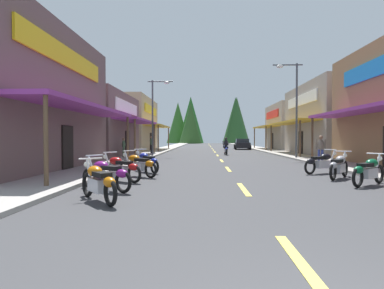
# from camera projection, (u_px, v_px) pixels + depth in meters

# --- Properties ---
(ground) EXTENTS (10.17, 98.56, 0.10)m
(ground) POSITION_uv_depth(u_px,v_px,m) (214.00, 152.00, 36.05)
(ground) COLOR #38383A
(sidewalk_left) EXTENTS (2.41, 98.56, 0.12)m
(sidewalk_left) POSITION_uv_depth(u_px,v_px,m) (159.00, 151.00, 36.28)
(sidewalk_left) COLOR #9E9991
(sidewalk_left) RESTS_ON ground
(sidewalk_right) EXTENTS (2.41, 98.56, 0.12)m
(sidewalk_right) POSITION_uv_depth(u_px,v_px,m) (270.00, 151.00, 35.82)
(sidewalk_right) COLOR #9E9991
(sidewalk_right) RESTS_ON ground
(centerline_dashes) EXTENTS (0.16, 75.16, 0.01)m
(centerline_dashes) POSITION_uv_depth(u_px,v_px,m) (213.00, 150.00, 39.77)
(centerline_dashes) COLOR #E0C64C
(centerline_dashes) RESTS_ON ground
(storefront_left_middle) EXTENTS (10.74, 9.93, 5.14)m
(storefront_left_middle) POSITION_uv_depth(u_px,v_px,m) (73.00, 125.00, 26.18)
(storefront_left_middle) COLOR brown
(storefront_left_middle) RESTS_ON ground
(storefront_left_far) EXTENTS (10.50, 11.22, 6.17)m
(storefront_left_far) POSITION_uv_depth(u_px,v_px,m) (115.00, 125.00, 37.93)
(storefront_left_far) COLOR tan
(storefront_left_far) RESTS_ON ground
(storefront_right_middle) EXTENTS (8.73, 11.59, 6.25)m
(storefront_right_middle) POSITION_uv_depth(u_px,v_px,m) (340.00, 120.00, 28.21)
(storefront_right_middle) COLOR gray
(storefront_right_middle) RESTS_ON ground
(storefront_right_far) EXTENTS (9.01, 9.56, 5.70)m
(storefront_right_far) POSITION_uv_depth(u_px,v_px,m) (301.00, 127.00, 40.11)
(storefront_right_far) COLOR gray
(storefront_right_far) RESTS_ON ground
(streetlamp_left) EXTENTS (2.12, 0.30, 6.34)m
(streetlamp_left) POSITION_uv_depth(u_px,v_px,m) (156.00, 107.00, 26.69)
(streetlamp_left) COLOR #474C51
(streetlamp_left) RESTS_ON ground
(streetlamp_right) EXTENTS (2.12, 0.30, 6.87)m
(streetlamp_right) POSITION_uv_depth(u_px,v_px,m) (292.00, 98.00, 22.89)
(streetlamp_right) COLOR #474C51
(streetlamp_right) RESTS_ON ground
(motorcycle_parked_right_2) EXTENTS (1.72, 1.43, 1.04)m
(motorcycle_parked_right_2) POSITION_uv_depth(u_px,v_px,m) (369.00, 170.00, 10.31)
(motorcycle_parked_right_2) COLOR black
(motorcycle_parked_right_2) RESTS_ON ground
(motorcycle_parked_right_3) EXTENTS (1.40, 1.74, 1.04)m
(motorcycle_parked_right_3) POSITION_uv_depth(u_px,v_px,m) (339.00, 166.00, 12.05)
(motorcycle_parked_right_3) COLOR black
(motorcycle_parked_right_3) RESTS_ON ground
(motorcycle_parked_right_4) EXTENTS (1.90, 1.16, 1.04)m
(motorcycle_parked_right_4) POSITION_uv_depth(u_px,v_px,m) (322.00, 162.00, 13.70)
(motorcycle_parked_right_4) COLOR black
(motorcycle_parked_right_4) RESTS_ON ground
(motorcycle_parked_left_0) EXTENTS (1.43, 1.72, 1.04)m
(motorcycle_parked_left_0) POSITION_uv_depth(u_px,v_px,m) (98.00, 182.00, 7.72)
(motorcycle_parked_left_0) COLOR black
(motorcycle_parked_left_0) RESTS_ON ground
(motorcycle_parked_left_1) EXTENTS (1.84, 1.26, 1.04)m
(motorcycle_parked_left_1) POSITION_uv_depth(u_px,v_px,m) (106.00, 174.00, 9.29)
(motorcycle_parked_left_1) COLOR black
(motorcycle_parked_left_1) RESTS_ON ground
(motorcycle_parked_left_2) EXTENTS (1.83, 1.28, 1.04)m
(motorcycle_parked_left_2) POSITION_uv_depth(u_px,v_px,m) (120.00, 168.00, 11.25)
(motorcycle_parked_left_2) COLOR black
(motorcycle_parked_left_2) RESTS_ON ground
(motorcycle_parked_left_3) EXTENTS (1.78, 1.36, 1.04)m
(motorcycle_parked_left_3) POSITION_uv_depth(u_px,v_px,m) (138.00, 164.00, 12.64)
(motorcycle_parked_left_3) COLOR black
(motorcycle_parked_left_3) RESTS_ON ground
(motorcycle_parked_left_4) EXTENTS (1.44, 1.71, 1.04)m
(motorcycle_parked_left_4) POSITION_uv_depth(u_px,v_px,m) (146.00, 161.00, 14.17)
(motorcycle_parked_left_4) COLOR black
(motorcycle_parked_left_4) RESTS_ON ground
(rider_cruising_lead) EXTENTS (0.60, 2.14, 1.57)m
(rider_cruising_lead) POSITION_uv_depth(u_px,v_px,m) (226.00, 148.00, 28.44)
(rider_cruising_lead) COLOR black
(rider_cruising_lead) RESTS_ON ground
(pedestrian_by_shop) EXTENTS (0.27, 0.57, 1.70)m
(pedestrian_by_shop) POSITION_uv_depth(u_px,v_px,m) (151.00, 144.00, 29.12)
(pedestrian_by_shop) COLOR black
(pedestrian_by_shop) RESTS_ON ground
(pedestrian_browsing) EXTENTS (0.54, 0.37, 1.68)m
(pedestrian_browsing) POSITION_uv_depth(u_px,v_px,m) (321.00, 147.00, 18.65)
(pedestrian_browsing) COLOR #333F8C
(pedestrian_browsing) RESTS_ON ground
(pedestrian_waiting) EXTENTS (0.29, 0.57, 1.54)m
(pedestrian_waiting) POSITION_uv_depth(u_px,v_px,m) (124.00, 147.00, 23.08)
(pedestrian_waiting) COLOR #3F593F
(pedestrian_waiting) RESTS_ON ground
(parked_car_curbside) EXTENTS (2.24, 4.39, 1.40)m
(parked_car_curbside) POSITION_uv_depth(u_px,v_px,m) (242.00, 144.00, 41.92)
(parked_car_curbside) COLOR black
(parked_car_curbside) RESTS_ON ground
(treeline_backdrop) EXTENTS (22.51, 13.92, 13.11)m
(treeline_backdrop) POSITION_uv_depth(u_px,v_px,m) (210.00, 121.00, 85.74)
(treeline_backdrop) COLOR #306423
(treeline_backdrop) RESTS_ON ground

